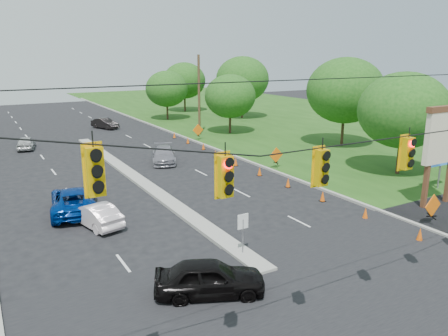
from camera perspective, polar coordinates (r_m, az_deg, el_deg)
ground at (r=16.48m, az=14.34°, el=-19.03°), size 160.00×160.00×0.00m
grass_right at (r=50.51m, az=23.16°, el=3.16°), size 40.00×160.00×0.06m
cross_street at (r=16.48m, az=14.34°, el=-19.03°), size 160.00×14.00×0.02m
curb_right at (r=45.25m, az=-3.05°, el=3.12°), size 0.25×110.00×0.16m
median at (r=33.37m, az=-11.49°, el=-1.34°), size 1.00×34.00×0.18m
median_sign at (r=19.95m, az=2.48°, el=-7.62°), size 0.55×0.06×2.05m
signal_span at (r=13.70m, az=18.39°, el=-3.30°), size 25.60×0.32×9.00m
utility_pole_far_right at (r=50.09m, az=-3.28°, el=9.43°), size 0.28×0.28×9.00m
pylon_sign at (r=29.36m, az=26.66°, el=3.24°), size 5.90×2.30×6.12m
cone_0 at (r=23.95m, az=24.21°, el=-7.93°), size 0.32×0.32×0.70m
cone_1 at (r=25.96m, az=17.99°, el=-5.61°), size 0.32×0.32×0.70m
cone_2 at (r=28.25m, az=12.76°, el=-3.60°), size 0.32×0.32×0.70m
cone_3 at (r=30.78m, az=8.37°, el=-1.88°), size 0.32×0.32×0.70m
cone_4 at (r=33.48m, az=4.67°, el=-0.42°), size 0.32×0.32×0.70m
cone_5 at (r=36.32m, az=1.54°, el=0.82°), size 0.32×0.32×0.70m
cone_6 at (r=39.26m, az=-1.13°, el=1.88°), size 0.32×0.32×0.70m
cone_7 at (r=42.56m, az=-2.70°, el=2.87°), size 0.32×0.32×0.70m
cone_8 at (r=45.64m, az=-4.73°, el=3.63°), size 0.32×0.32×0.70m
cone_9 at (r=48.77m, az=-6.50°, el=4.30°), size 0.32×0.32×0.70m
work_sign_0 at (r=26.02m, az=25.60°, el=-4.58°), size 1.27×0.58×1.37m
work_sign_1 at (r=35.39m, az=6.83°, el=1.59°), size 1.27×0.58×1.37m
work_sign_2 at (r=47.11m, az=-3.41°, el=4.92°), size 1.27×0.58×1.37m
tree_7 at (r=35.53m, az=22.40°, el=6.98°), size 6.72×6.72×7.84m
tree_8 at (r=45.04m, az=15.56°, el=9.73°), size 7.56×7.56×8.82m
tree_9 at (r=50.91m, az=0.81°, el=9.35°), size 5.88×5.88×6.86m
tree_10 at (r=63.50m, az=2.42°, el=11.51°), size 7.56×7.56×8.82m
tree_11 at (r=71.27m, az=-5.20°, el=11.30°), size 6.72×6.72×7.84m
tree_12 at (r=62.51m, az=-7.50°, el=10.21°), size 5.88×5.88×6.86m
black_sedan at (r=17.22m, az=-1.87°, el=-14.15°), size 4.57×3.29×1.45m
white_sedan at (r=24.64m, az=-16.43°, el=-5.87°), size 2.25×4.08×1.27m
blue_pickup at (r=27.08m, az=-19.05°, el=-3.96°), size 3.41×5.76×1.50m
silver_car_far at (r=37.79m, az=-7.86°, el=1.76°), size 3.49×5.10×1.37m
silver_car_oncoming at (r=46.91m, az=-24.47°, el=3.03°), size 2.23×3.99×1.28m
dark_car_receding at (r=56.73m, az=-15.30°, el=5.64°), size 2.83×4.19×1.31m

